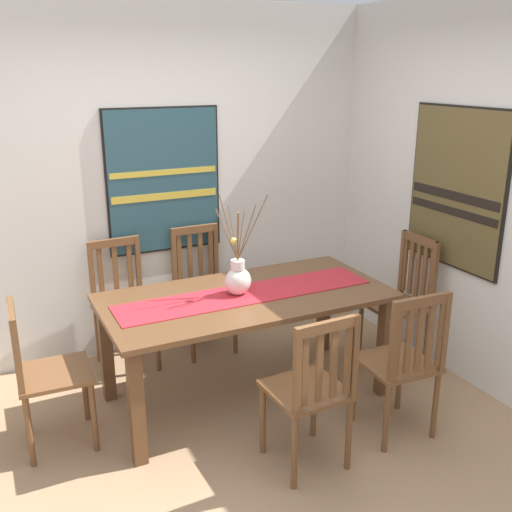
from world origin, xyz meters
The scene contains 13 objects.
ground_plane centered at (0.00, 0.00, -0.01)m, with size 6.40×6.40×0.03m, color #A37F5B.
wall_back centered at (0.00, 1.86, 1.35)m, with size 6.40×0.12×2.70m, color silver.
dining_table centered at (0.26, 0.71, 0.66)m, with size 1.90×0.94×0.77m.
table_runner centered at (0.26, 0.71, 0.77)m, with size 1.75×0.36×0.01m, color #B7232D.
centerpiece_vase centered at (0.21, 0.73, 0.88)m, with size 0.31×0.21×0.70m.
chair_0 centered at (-0.38, 1.56, 0.50)m, with size 0.44×0.44×0.98m.
chair_1 centered at (0.92, -0.12, 0.51)m, with size 0.44×0.44×0.98m.
chair_2 centered at (0.26, -0.14, 0.50)m, with size 0.43×0.43×0.97m.
chair_3 centered at (0.27, 1.58, 0.51)m, with size 0.43×0.43×1.00m.
chair_4 centered at (1.57, 0.68, 0.52)m, with size 0.42×0.42×1.00m.
chair_5 centered at (-1.05, 0.74, 0.49)m, with size 0.44×0.44×0.93m.
painting_on_back_wall centered at (0.06, 1.79, 1.36)m, with size 0.91×0.05×1.12m.
painting_on_side_wall centered at (1.79, 0.47, 1.39)m, with size 0.05×0.89×1.14m.
Camera 1 is at (-1.28, -2.60, 2.21)m, focal length 41.31 mm.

